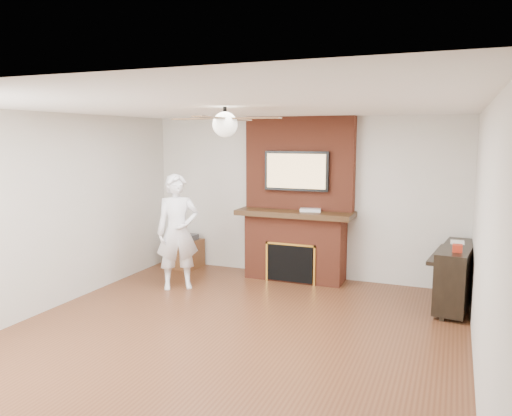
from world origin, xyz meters
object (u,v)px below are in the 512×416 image
at_px(fireplace, 297,215).
at_px(person, 178,232).
at_px(side_table, 185,252).
at_px(piano, 455,275).

height_order(fireplace, person, fireplace).
distance_m(fireplace, side_table, 2.08).
distance_m(side_table, piano, 4.28).
bearing_deg(person, fireplace, 2.59).
height_order(person, side_table, person).
bearing_deg(side_table, person, -59.95).
bearing_deg(piano, side_table, -179.38).
xyz_separation_m(person, side_table, (-0.51, 1.08, -0.58)).
bearing_deg(fireplace, side_table, -178.03).
relative_size(person, side_table, 2.97).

